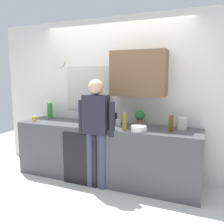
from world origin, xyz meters
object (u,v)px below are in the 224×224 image
Objects in this scene: bottle_dark_sauce at (115,118)px; potted_plant at (140,117)px; cup_yellow_cup at (34,119)px; cup_blue_mug at (92,124)px; bottle_amber_beer at (171,124)px; storage_canister at (182,123)px; bottle_olive_oil at (124,122)px; person_at_sink at (96,125)px; bottle_clear_soda at (50,111)px; cup_white_mug at (118,123)px; coffee_maker at (91,113)px; dish_soap at (170,124)px; mixing_bowl at (139,128)px.

bottle_dark_sauce is 0.40m from potted_plant.
cup_yellow_cup is 0.85× the size of cup_blue_mug.
bottle_amber_beer reaches higher than storage_canister.
cup_blue_mug is (-0.54, 0.05, -0.07)m from bottle_olive_oil.
bottle_amber_beer is 1.05m from person_at_sink.
cup_white_mug is (1.37, -0.12, -0.09)m from bottle_clear_soda.
bottle_clear_soda is at bearing 163.81° from person_at_sink.
storage_canister is (0.12, 0.23, -0.03)m from bottle_amber_beer.
cup_yellow_cup is at bearing 176.86° from bottle_olive_oil.
person_at_sink reaches higher than bottle_dark_sauce.
cup_white_mug is (-0.20, 0.29, -0.08)m from bottle_olive_oil.
bottle_clear_soda reaches higher than cup_blue_mug.
coffee_maker is 0.21× the size of person_at_sink.
bottle_amber_beer is 2.30× the size of cup_blue_mug.
coffee_maker reaches higher than dish_soap.
bottle_amber_beer is 2.42× the size of cup_white_mug.
bottle_clear_soda reaches higher than potted_plant.
bottle_amber_beer is 1.16m from cup_blue_mug.
bottle_dark_sauce is (0.46, -0.06, -0.06)m from coffee_maker.
cup_yellow_cup is 0.47× the size of dish_soap.
bottle_amber_beer is at bearing -14.24° from bottle_dark_sauce.
mixing_bowl is (-0.42, -0.14, -0.07)m from bottle_amber_beer.
bottle_amber_beer is at bearing 2.05° from cup_yellow_cup.
coffee_maker is 0.65m from person_at_sink.
bottle_amber_beer reaches higher than bottle_dark_sauce.
coffee_maker is 1.94× the size of storage_canister.
coffee_maker is at bearing 168.02° from bottle_amber_beer.
coffee_maker is 1.83× the size of bottle_dark_sauce.
person_at_sink is at bearing -56.82° from coffee_maker.
cup_yellow_cup is 2.25m from dish_soap.
cup_white_mug is 0.43× the size of mixing_bowl.
bottle_olive_oil is 0.84m from storage_canister.
bottle_olive_oil reaches higher than bottle_dark_sauce.
cup_white_mug reaches higher than cup_yellow_cup.
cup_white_mug is 0.06× the size of person_at_sink.
storage_canister is (2.40, 0.31, 0.04)m from cup_yellow_cup.
dish_soap is (0.48, -0.10, -0.05)m from potted_plant.
storage_canister is at bearing 6.92° from cup_white_mug.
storage_canister is (2.31, -0.01, -0.05)m from bottle_clear_soda.
coffee_maker reaches higher than mixing_bowl.
potted_plant is 0.14× the size of person_at_sink.
bottle_olive_oil is at bearing -149.87° from dish_soap.
storage_canister is 1.24m from person_at_sink.
coffee_maker is 3.88× the size of cup_yellow_cup.
cup_white_mug is at bearing -17.61° from coffee_maker.
dish_soap is 0.11× the size of person_at_sink.
bottle_olive_oil is at bearing -54.71° from cup_white_mug.
bottle_amber_beer is (2.18, -0.24, -0.02)m from bottle_clear_soda.
bottle_amber_beer is at bearing 6.13° from cup_blue_mug.
coffee_maker reaches higher than cup_white_mug.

